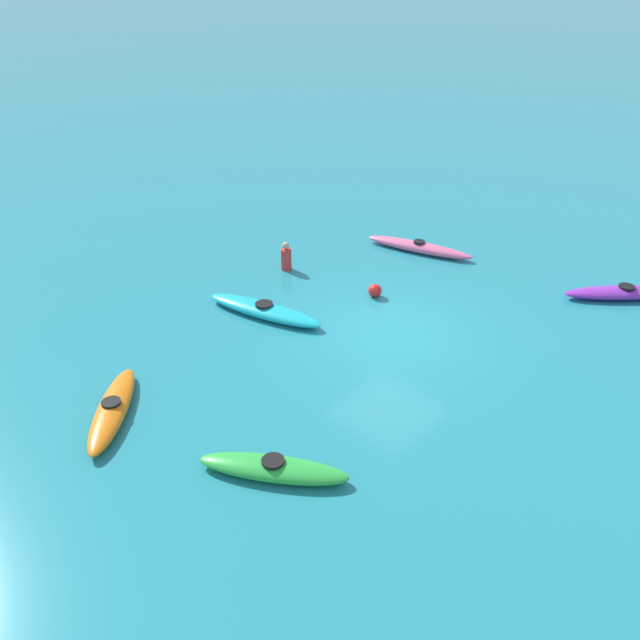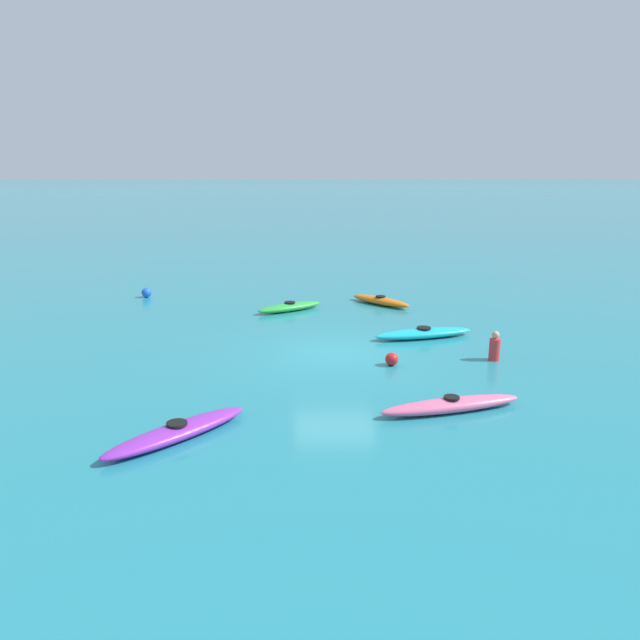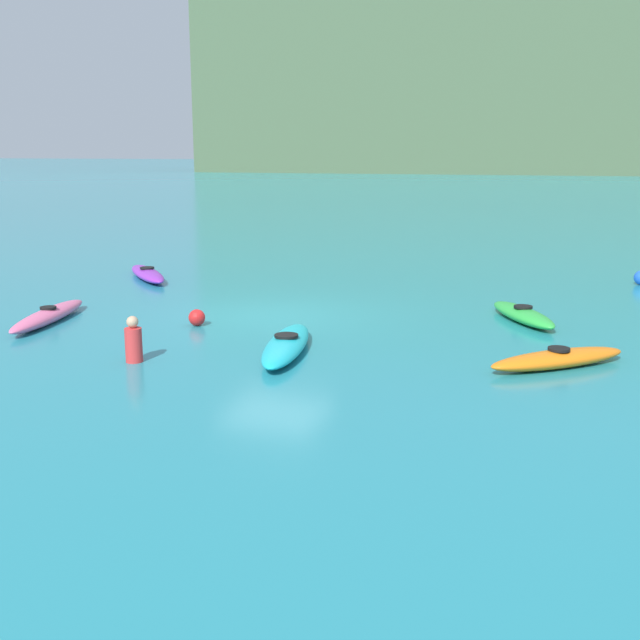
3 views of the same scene
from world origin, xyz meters
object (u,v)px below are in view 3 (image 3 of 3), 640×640
kayak_purple (147,274)px  kayak_pink (49,315)px  kayak_orange (558,359)px  kayak_green (523,314)px  buoy_red (197,318)px  kayak_cyan (286,345)px  person_near_shore (134,342)px

kayak_purple → kayak_pink: same height
kayak_orange → kayak_pink: bearing=-178.9°
kayak_green → buoy_red: (-6.86, -3.06, 0.03)m
kayak_purple → kayak_pink: 6.19m
kayak_green → kayak_pink: same height
kayak_cyan → person_near_shore: (-2.42, -1.61, 0.22)m
kayak_cyan → kayak_orange: (5.06, 0.80, -0.00)m
kayak_pink → buoy_red: bearing=14.8°
kayak_pink → kayak_cyan: bearing=-5.3°
kayak_orange → person_near_shore: 7.86m
person_near_shore → kayak_pink: bearing=149.9°
kayak_orange → kayak_pink: size_ratio=0.72×
kayak_cyan → person_near_shore: 2.92m
kayak_pink → kayak_orange: bearing=1.1°
kayak_green → kayak_orange: size_ratio=1.08×
kayak_orange → buoy_red: bearing=175.1°
kayak_cyan → kayak_green: same height
buoy_red → kayak_orange: bearing=-4.9°
buoy_red → person_near_shore: bearing=-82.5°
kayak_cyan → kayak_green: (4.03, 4.54, 0.00)m
kayak_green → kayak_purple: size_ratio=0.94×
kayak_cyan → kayak_green: bearing=48.4°
kayak_cyan → buoy_red: buoy_red is taller
kayak_green → kayak_orange: same height
kayak_purple → buoy_red: size_ratio=7.74×
kayak_green → kayak_pink: 10.98m
kayak_cyan → kayak_purple: size_ratio=1.20×
kayak_pink → kayak_purple: bearing=101.9°
kayak_green → kayak_pink: (-10.24, -3.96, -0.00)m
kayak_orange → buoy_red: size_ratio=6.76×
kayak_green → buoy_red: 7.51m
kayak_pink → buoy_red: size_ratio=9.36×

